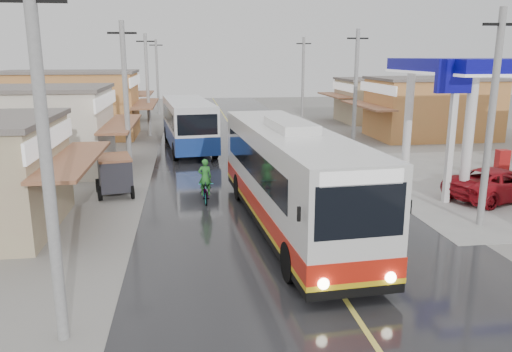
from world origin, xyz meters
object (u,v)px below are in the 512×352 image
object	(u,v)px
second_bus	(188,123)
cyclist	(205,188)
coach_bus	(289,177)
jeepney	(499,184)
tricycle_near	(114,173)

from	to	relation	value
second_bus	cyclist	size ratio (longest dim) A/B	5.20
cyclist	second_bus	bearing A→B (deg)	90.04
coach_bus	second_bus	world-z (taller)	coach_bus
second_bus	jeepney	bearing A→B (deg)	-52.13
cyclist	jeepney	bearing A→B (deg)	-8.39
coach_bus	cyclist	distance (m)	4.98
coach_bus	cyclist	size ratio (longest dim) A/B	6.58
coach_bus	second_bus	bearing A→B (deg)	98.27
jeepney	tricycle_near	distance (m)	17.54
coach_bus	tricycle_near	world-z (taller)	coach_bus
coach_bus	cyclist	bearing A→B (deg)	124.64
tricycle_near	cyclist	bearing A→B (deg)	-35.83
jeepney	tricycle_near	xyz separation A→B (m)	(-17.26, 3.11, 0.33)
second_bus	coach_bus	bearing A→B (deg)	-83.89
cyclist	tricycle_near	world-z (taller)	cyclist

